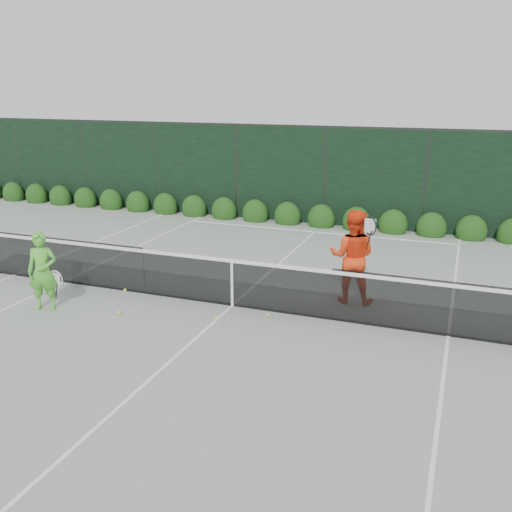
% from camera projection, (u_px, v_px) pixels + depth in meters
% --- Properties ---
extents(ground, '(80.00, 80.00, 0.00)m').
position_uv_depth(ground, '(232.00, 306.00, 11.39)').
color(ground, gray).
rests_on(ground, ground).
extents(tennis_net, '(12.90, 0.10, 1.07)m').
position_uv_depth(tennis_net, '(231.00, 281.00, 11.25)').
color(tennis_net, black).
rests_on(tennis_net, ground).
extents(player_woman, '(0.68, 0.57, 1.55)m').
position_uv_depth(player_woman, '(43.00, 271.00, 11.03)').
color(player_woman, '#56C339').
rests_on(player_woman, ground).
extents(player_man, '(0.97, 0.77, 1.91)m').
position_uv_depth(player_man, '(352.00, 256.00, 11.37)').
color(player_man, '#FF3F15').
rests_on(player_man, ground).
extents(court_lines, '(11.03, 23.83, 0.01)m').
position_uv_depth(court_lines, '(232.00, 306.00, 11.39)').
color(court_lines, white).
rests_on(court_lines, ground).
extents(windscreen_fence, '(32.00, 21.07, 3.06)m').
position_uv_depth(windscreen_fence, '(161.00, 275.00, 8.52)').
color(windscreen_fence, black).
rests_on(windscreen_fence, ground).
extents(hedge_row, '(31.66, 0.65, 0.94)m').
position_uv_depth(hedge_row, '(321.00, 219.00, 17.74)').
color(hedge_row, '#163B10').
rests_on(hedge_row, ground).
extents(tennis_balls, '(3.39, 1.19, 0.07)m').
position_uv_depth(tennis_balls, '(180.00, 308.00, 11.18)').
color(tennis_balls, '#CEF736').
rests_on(tennis_balls, ground).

